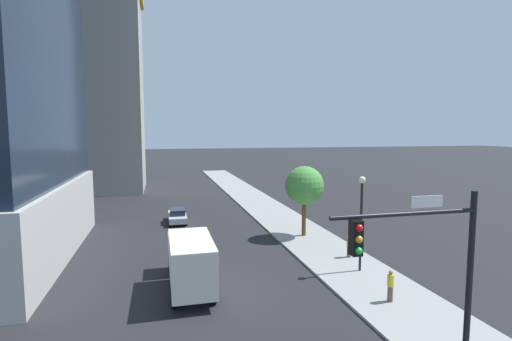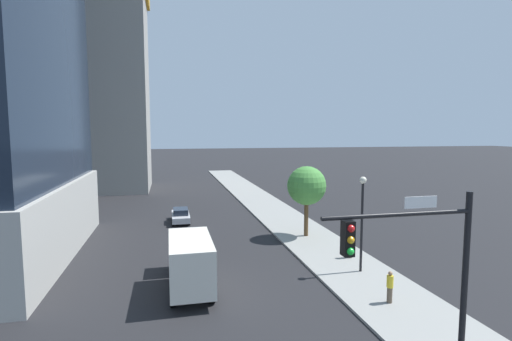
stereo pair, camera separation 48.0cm
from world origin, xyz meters
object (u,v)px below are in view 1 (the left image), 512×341
at_px(construction_building, 89,74).
at_px(traffic_light_pole, 427,264).
at_px(pedestrian_orange_shirt, 349,245).
at_px(car_silver, 177,216).
at_px(box_truck, 190,259).
at_px(street_lamp, 361,210).
at_px(street_tree, 304,186).
at_px(pedestrian_yellow_shirt, 390,286).

xyz_separation_m(construction_building, traffic_light_pole, (17.98, -52.66, -12.70)).
height_order(traffic_light_pole, pedestrian_orange_shirt, traffic_light_pole).
bearing_deg(pedestrian_orange_shirt, car_silver, 128.54).
bearing_deg(box_truck, pedestrian_orange_shirt, 12.47).
distance_m(street_lamp, street_tree, 8.73).
xyz_separation_m(street_lamp, street_tree, (-0.45, 8.71, 0.34)).
bearing_deg(traffic_light_pole, car_silver, 102.98).
xyz_separation_m(car_silver, box_truck, (-0.00, -16.69, 1.07)).
height_order(traffic_light_pole, street_lamp, traffic_light_pole).
bearing_deg(box_truck, street_lamp, -0.41).
relative_size(construction_building, box_truck, 5.51).
distance_m(box_truck, pedestrian_orange_shirt, 11.60).
distance_m(traffic_light_pole, box_truck, 13.60).
distance_m(construction_building, box_truck, 45.53).
xyz_separation_m(construction_building, pedestrian_yellow_shirt, (21.46, -45.65, -16.57)).
relative_size(construction_building, street_lamp, 6.67).
bearing_deg(car_silver, box_truck, -90.00).
relative_size(street_tree, car_silver, 1.35).
bearing_deg(pedestrian_orange_shirt, traffic_light_pole, -108.88).
xyz_separation_m(traffic_light_pole, car_silver, (-6.51, 28.22, -4.18)).
height_order(traffic_light_pole, pedestrian_yellow_shirt, traffic_light_pole).
height_order(box_truck, pedestrian_orange_shirt, box_truck).
height_order(construction_building, box_truck, construction_building).
bearing_deg(street_tree, pedestrian_orange_shirt, -80.47).
height_order(car_silver, pedestrian_orange_shirt, pedestrian_orange_shirt).
distance_m(pedestrian_yellow_shirt, pedestrian_orange_shirt, 7.15).
bearing_deg(car_silver, street_tree, -38.09).
distance_m(street_lamp, car_silver, 20.19).
relative_size(street_lamp, street_tree, 1.02).
xyz_separation_m(traffic_light_pole, street_tree, (3.77, 20.17, -0.44)).
relative_size(traffic_light_pole, pedestrian_yellow_shirt, 4.17).
height_order(construction_building, street_lamp, construction_building).
bearing_deg(car_silver, traffic_light_pole, -77.02).
relative_size(traffic_light_pole, pedestrian_orange_shirt, 4.20).
bearing_deg(street_lamp, car_silver, 122.61).
xyz_separation_m(traffic_light_pole, pedestrian_yellow_shirt, (3.48, 7.01, -3.87)).
distance_m(construction_building, traffic_light_pole, 57.07).
distance_m(street_tree, box_truck, 13.69).
distance_m(construction_building, car_silver, 31.84).
height_order(street_lamp, pedestrian_orange_shirt, street_lamp).
bearing_deg(pedestrian_yellow_shirt, pedestrian_orange_shirt, 79.41).
bearing_deg(traffic_light_pole, street_tree, 79.42).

